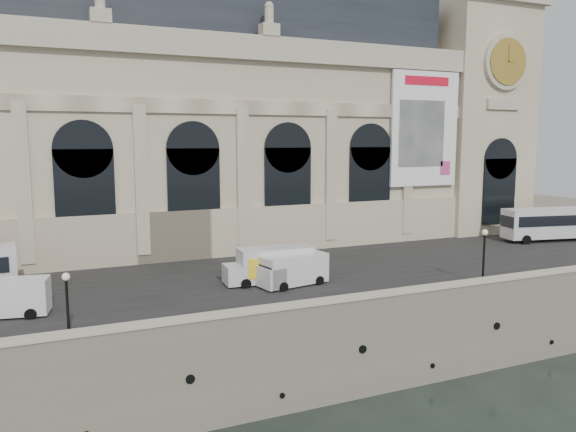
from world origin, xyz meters
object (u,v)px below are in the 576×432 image
box_truck (270,265)px  lamp_right (484,258)px  bus_right (557,223)px  van_c (291,271)px  lamp_left (68,310)px

box_truck → lamp_right: (15.46, -7.91, 0.83)m
bus_right → van_c: bus_right is taller
box_truck → lamp_right: bearing=-27.1°
box_truck → lamp_left: size_ratio=1.71×
lamp_left → lamp_right: size_ratio=0.93×
bus_right → van_c: (-36.90, -6.20, -0.86)m
box_truck → lamp_left: bearing=-151.2°
lamp_left → lamp_right: lamp_right is taller
van_c → box_truck: box_truck is taller
bus_right → lamp_right: (-22.51, -12.41, 0.16)m
bus_right → box_truck: bearing=-173.2°
box_truck → van_c: bearing=-57.9°
van_c → box_truck: size_ratio=0.81×
box_truck → lamp_right: 17.38m
lamp_left → bus_right: bearing=13.9°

